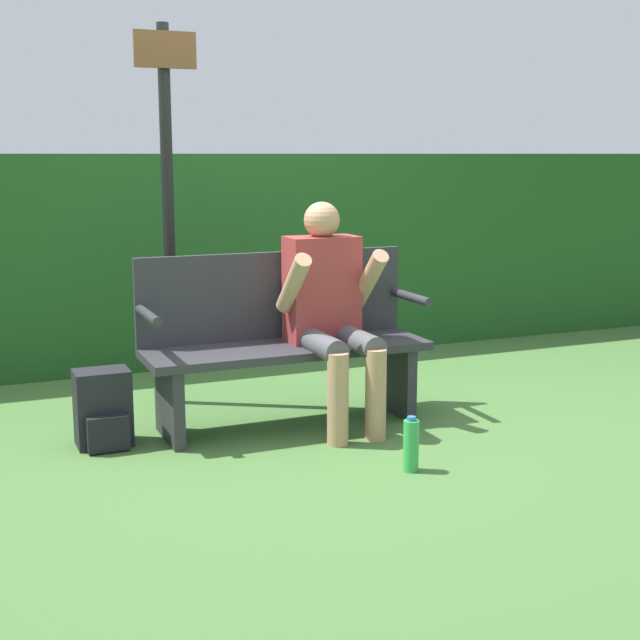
% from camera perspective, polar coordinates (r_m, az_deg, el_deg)
% --- Properties ---
extents(ground_plane, '(40.00, 40.00, 0.00)m').
position_cam_1_polar(ground_plane, '(4.97, -2.06, -6.72)').
color(ground_plane, '#426B33').
extents(hedge_back, '(12.00, 0.59, 1.48)m').
position_cam_1_polar(hedge_back, '(6.51, -7.82, 3.98)').
color(hedge_back, '#1E4C1E').
rests_on(hedge_back, ground).
extents(park_bench, '(1.56, 0.47, 0.94)m').
position_cam_1_polar(park_bench, '(4.91, -2.39, -1.32)').
color(park_bench, '#2D2D33').
rests_on(park_bench, ground).
extents(person_seated, '(0.53, 0.63, 1.22)m').
position_cam_1_polar(person_seated, '(4.84, 0.62, 0.99)').
color(person_seated, '#993333').
rests_on(person_seated, ground).
extents(backpack, '(0.28, 0.27, 0.39)m').
position_cam_1_polar(backpack, '(4.71, -13.69, -5.63)').
color(backpack, black).
rests_on(backpack, ground).
extents(water_bottle, '(0.08, 0.08, 0.27)m').
position_cam_1_polar(water_bottle, '(4.25, 5.84, -7.97)').
color(water_bottle, green).
rests_on(water_bottle, ground).
extents(signpost, '(0.35, 0.09, 2.20)m').
position_cam_1_polar(signpost, '(5.27, -9.70, 7.76)').
color(signpost, black).
rests_on(signpost, ground).
extents(parked_car, '(4.09, 2.00, 1.37)m').
position_cam_1_polar(parked_car, '(16.48, -5.40, 7.68)').
color(parked_car, '#B7BCC6').
rests_on(parked_car, ground).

